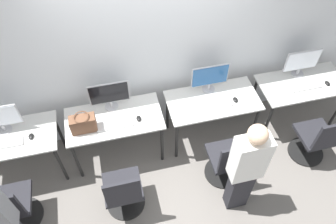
{
  "coord_description": "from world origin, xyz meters",
  "views": [
    {
      "loc": [
        -0.59,
        -2.31,
        3.9
      ],
      "look_at": [
        0.0,
        0.12,
        0.9
      ],
      "focal_mm": 35.0,
      "sensor_mm": 36.0,
      "label": 1
    }
  ],
  "objects": [
    {
      "name": "ground_plane",
      "position": [
        0.0,
        0.0,
        0.0
      ],
      "size": [
        20.0,
        20.0,
        0.0
      ],
      "primitive_type": "plane",
      "color": "slate"
    },
    {
      "name": "wall_back",
      "position": [
        0.0,
        0.74,
        1.4
      ],
      "size": [
        12.0,
        0.05,
        2.8
      ],
      "color": "silver",
      "rests_on": "ground_plane"
    },
    {
      "name": "desk_far_left",
      "position": [
        -1.94,
        0.31,
        0.66
      ],
      "size": [
        1.19,
        0.61,
        0.75
      ],
      "color": "silver",
      "rests_on": "ground_plane"
    },
    {
      "name": "keyboard_far_left",
      "position": [
        -1.94,
        0.22,
        0.76
      ],
      "size": [
        0.44,
        0.14,
        0.02
      ],
      "color": "silver",
      "rests_on": "desk_far_left"
    },
    {
      "name": "mouse_far_left",
      "position": [
        -1.63,
        0.25,
        0.77
      ],
      "size": [
        0.06,
        0.09,
        0.03
      ],
      "color": "black",
      "rests_on": "desk_far_left"
    },
    {
      "name": "office_chair_far_left",
      "position": [
        -1.94,
        -0.4,
        0.37
      ],
      "size": [
        0.48,
        0.48,
        0.89
      ],
      "color": "black",
      "rests_on": "ground_plane"
    },
    {
      "name": "desk_left",
      "position": [
        -0.65,
        0.31,
        0.66
      ],
      "size": [
        1.19,
        0.61,
        0.75
      ],
      "color": "silver",
      "rests_on": "ground_plane"
    },
    {
      "name": "monitor_left",
      "position": [
        -0.65,
        0.5,
        0.97
      ],
      "size": [
        0.49,
        0.17,
        0.4
      ],
      "color": "#B2B2B7",
      "rests_on": "desk_left"
    },
    {
      "name": "keyboard_left",
      "position": [
        -0.65,
        0.2,
        0.76
      ],
      "size": [
        0.44,
        0.14,
        0.02
      ],
      "color": "silver",
      "rests_on": "desk_left"
    },
    {
      "name": "mouse_left",
      "position": [
        -0.35,
        0.22,
        0.77
      ],
      "size": [
        0.06,
        0.09,
        0.03
      ],
      "color": "black",
      "rests_on": "desk_left"
    },
    {
      "name": "office_chair_left",
      "position": [
        -0.69,
        -0.52,
        0.37
      ],
      "size": [
        0.48,
        0.48,
        0.89
      ],
      "color": "black",
      "rests_on": "ground_plane"
    },
    {
      "name": "desk_right",
      "position": [
        0.65,
        0.31,
        0.66
      ],
      "size": [
        1.19,
        0.61,
        0.75
      ],
      "color": "silver",
      "rests_on": "ground_plane"
    },
    {
      "name": "monitor_right",
      "position": [
        0.65,
        0.5,
        0.97
      ],
      "size": [
        0.49,
        0.17,
        0.4
      ],
      "color": "#B2B2B7",
      "rests_on": "desk_right"
    },
    {
      "name": "keyboard_right",
      "position": [
        0.65,
        0.22,
        0.76
      ],
      "size": [
        0.44,
        0.14,
        0.02
      ],
      "color": "silver",
      "rests_on": "desk_right"
    },
    {
      "name": "mouse_right",
      "position": [
        0.92,
        0.23,
        0.77
      ],
      "size": [
        0.06,
        0.09,
        0.03
      ],
      "color": "black",
      "rests_on": "desk_right"
    },
    {
      "name": "office_chair_right",
      "position": [
        0.63,
        -0.41,
        0.37
      ],
      "size": [
        0.48,
        0.48,
        0.89
      ],
      "color": "black",
      "rests_on": "ground_plane"
    },
    {
      "name": "person_right",
      "position": [
        0.64,
        -0.77,
        0.83
      ],
      "size": [
        0.36,
        0.2,
        1.54
      ],
      "color": "#232328",
      "rests_on": "ground_plane"
    },
    {
      "name": "desk_far_right",
      "position": [
        1.94,
        0.31,
        0.66
      ],
      "size": [
        1.19,
        0.61,
        0.75
      ],
      "color": "silver",
      "rests_on": "ground_plane"
    },
    {
      "name": "monitor_far_right",
      "position": [
        1.94,
        0.49,
        0.97
      ],
      "size": [
        0.49,
        0.17,
        0.4
      ],
      "color": "#B2B2B7",
      "rests_on": "desk_far_right"
    },
    {
      "name": "keyboard_far_right",
      "position": [
        1.94,
        0.24,
        0.76
      ],
      "size": [
        0.44,
        0.14,
        0.02
      ],
      "color": "silver",
      "rests_on": "desk_far_right"
    },
    {
      "name": "mouse_far_right",
      "position": [
        2.23,
        0.21,
        0.77
      ],
      "size": [
        0.06,
        0.09,
        0.03
      ],
      "color": "black",
      "rests_on": "desk_far_right"
    },
    {
      "name": "office_chair_far_right",
      "position": [
        1.88,
        -0.38,
        0.37
      ],
      "size": [
        0.48,
        0.48,
        0.89
      ],
      "color": "black",
      "rests_on": "ground_plane"
    },
    {
      "name": "handbag",
      "position": [
        -1.0,
        0.21,
        0.87
      ],
      "size": [
        0.3,
        0.18,
        0.25
      ],
      "color": "brown",
      "rests_on": "desk_left"
    }
  ]
}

